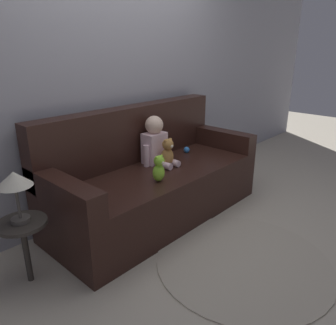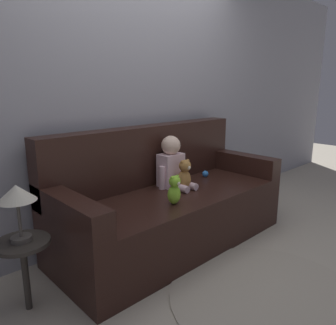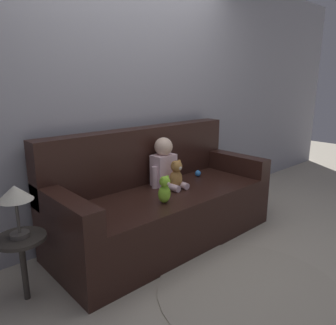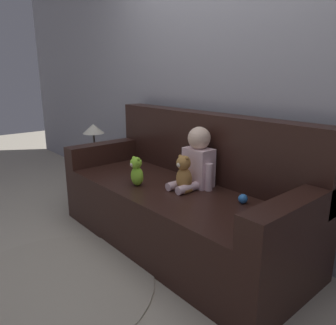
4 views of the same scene
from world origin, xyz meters
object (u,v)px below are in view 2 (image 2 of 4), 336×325
Objects in this scene: couch at (169,204)px; toy_ball at (205,174)px; plush_toy_side at (174,190)px; person_baby at (172,165)px; side_table at (19,219)px; teddy_bear_brown at (185,176)px.

couch is 33.11× the size of toy_ball.
couch is 9.21× the size of plush_toy_side.
person_baby is at bearing 31.53° from couch.
side_table is at bearing 168.39° from plush_toy_side.
couch is 0.57m from toy_ball.
plush_toy_side is (-0.32, -0.19, -0.01)m from teddy_bear_brown.
teddy_bear_brown reaches higher than toy_ball.
couch is at bearing 141.90° from teddy_bear_brown.
teddy_bear_brown is at bearing -1.05° from side_table.
person_baby is 0.47m from toy_ball.
side_table reaches higher than plush_toy_side.
person_baby is 0.56× the size of side_table.
person_baby reaches higher than plush_toy_side.
toy_ball is at bearing 16.60° from teddy_bear_brown.
couch reaches higher than person_baby.
person_baby is at bearing 5.05° from side_table.
toy_ball is (0.43, 0.13, -0.09)m from teddy_bear_brown.
person_baby is 7.21× the size of toy_ball.
couch is at bearing 53.43° from plush_toy_side.
couch is 0.42m from plush_toy_side.
teddy_bear_brown is 0.33× the size of side_table.
teddy_bear_brown is (0.01, -0.15, -0.07)m from person_baby.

